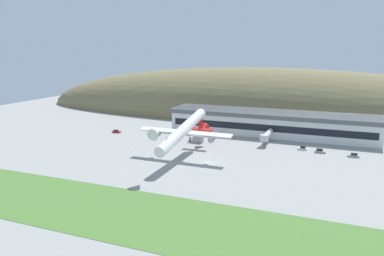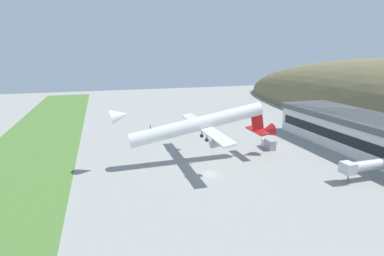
{
  "view_description": "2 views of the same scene",
  "coord_description": "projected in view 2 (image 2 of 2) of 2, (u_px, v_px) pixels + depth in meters",
  "views": [
    {
      "loc": [
        45.67,
        -129.66,
        42.88
      ],
      "look_at": [
        -6.76,
        0.42,
        12.95
      ],
      "focal_mm": 35.0,
      "sensor_mm": 36.0,
      "label": 1
    },
    {
      "loc": [
        71.24,
        -26.62,
        32.44
      ],
      "look_at": [
        -11.96,
        -1.24,
        10.25
      ],
      "focal_mm": 28.0,
      "sensor_mm": 36.0,
      "label": 2
    }
  ],
  "objects": [
    {
      "name": "cargo_airplane",
      "position": [
        201.0,
        125.0,
        88.86
      ],
      "size": [
        38.52,
        50.98,
        12.91
      ],
      "color": "white"
    },
    {
      "name": "service_car_3",
      "position": [
        225.0,
        118.0,
        147.16
      ],
      "size": [
        4.48,
        2.09,
        1.47
      ],
      "color": "#B21E1E",
      "rests_on": "ground_plane"
    },
    {
      "name": "fuel_truck",
      "position": [
        269.0,
        144.0,
        103.37
      ],
      "size": [
        7.05,
        2.78,
        3.34
      ],
      "color": "silver",
      "rests_on": "ground_plane"
    },
    {
      "name": "ground_plane",
      "position": [
        209.0,
        174.0,
        81.57
      ],
      "size": [
        394.38,
        394.38,
        0.0
      ],
      "primitive_type": "plane",
      "color": "gray"
    },
    {
      "name": "jetway_0",
      "position": [
        367.0,
        165.0,
        77.17
      ],
      "size": [
        3.38,
        16.89,
        5.43
      ],
      "color": "silver",
      "rests_on": "ground_plane"
    },
    {
      "name": "traffic_cone_0",
      "position": [
        205.0,
        132.0,
        123.95
      ],
      "size": [
        0.52,
        0.52,
        0.58
      ],
      "color": "orange",
      "rests_on": "ground_plane"
    }
  ]
}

